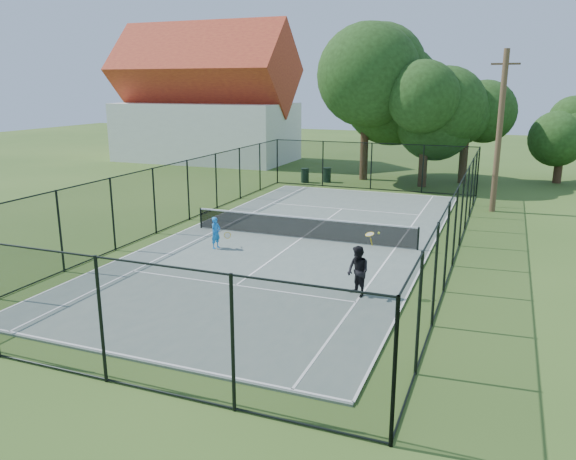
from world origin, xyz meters
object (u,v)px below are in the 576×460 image
(player_blue, at_px, (216,233))
(tennis_net, at_px, (302,227))
(trash_bin_left, at_px, (305,175))
(player_black, at_px, (358,271))
(trash_bin_right, at_px, (327,175))
(utility_pole, at_px, (499,131))

(player_blue, bearing_deg, tennis_net, 44.98)
(trash_bin_left, bearing_deg, tennis_net, -70.89)
(player_black, bearing_deg, trash_bin_right, 110.03)
(tennis_net, relative_size, player_black, 4.98)
(tennis_net, bearing_deg, trash_bin_left, 109.11)
(tennis_net, bearing_deg, trash_bin_right, 103.31)
(trash_bin_left, distance_m, trash_bin_right, 1.53)
(tennis_net, relative_size, utility_pole, 1.21)
(trash_bin_left, relative_size, player_blue, 0.76)
(utility_pole, height_order, player_blue, utility_pole)
(trash_bin_right, xyz_separation_m, player_blue, (0.74, -17.38, 0.20))
(trash_bin_left, height_order, trash_bin_right, trash_bin_right)
(player_blue, distance_m, player_black, 7.41)
(trash_bin_right, relative_size, player_black, 0.50)
(utility_pole, xyz_separation_m, player_blue, (-10.28, -11.72, -3.51))
(trash_bin_right, distance_m, utility_pole, 12.93)
(player_blue, bearing_deg, trash_bin_right, 92.45)
(trash_bin_right, bearing_deg, tennis_net, -76.69)
(player_blue, bearing_deg, utility_pole, 48.76)
(player_blue, relative_size, player_black, 0.64)
(trash_bin_right, xyz_separation_m, player_black, (7.47, -20.48, 0.36))
(utility_pole, distance_m, player_blue, 15.98)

